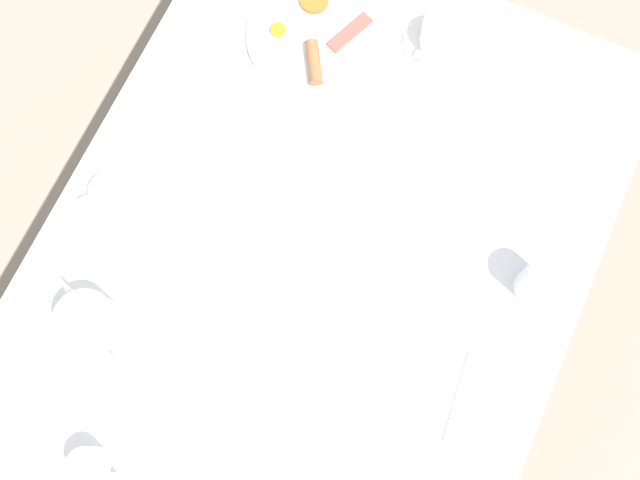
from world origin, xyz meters
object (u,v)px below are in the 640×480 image
(water_glass_tall, at_px, (539,281))
(spoon_for_tea, at_px, (587,89))
(knife_by_plate, at_px, (288,310))
(teapot_near, at_px, (91,324))
(fork_by_plate, at_px, (459,397))
(teacup_with_saucer_left, at_px, (440,37))
(breakfast_plate, at_px, (313,35))
(creamer_jug, at_px, (90,465))
(teacup_with_saucer_right, at_px, (115,197))

(water_glass_tall, relative_size, spoon_for_tea, 0.82)
(water_glass_tall, height_order, knife_by_plate, water_glass_tall)
(teapot_near, height_order, fork_by_plate, teapot_near)
(teacup_with_saucer_left, relative_size, knife_by_plate, 0.70)
(breakfast_plate, relative_size, teapot_near, 1.55)
(teapot_near, xyz_separation_m, teacup_with_saucer_left, (0.34, 0.78, -0.02))
(creamer_jug, distance_m, knife_by_plate, 0.42)
(creamer_jug, bearing_deg, knife_by_plate, 64.02)
(breakfast_plate, bearing_deg, spoon_for_tea, 12.64)
(creamer_jug, distance_m, spoon_for_tea, 1.14)
(spoon_for_tea, bearing_deg, breakfast_plate, -167.36)
(teapot_near, xyz_separation_m, knife_by_plate, (0.29, 0.17, -0.05))
(teacup_with_saucer_left, xyz_separation_m, teacup_with_saucer_right, (-0.42, -0.55, -0.00))
(teacup_with_saucer_right, bearing_deg, breakfast_plate, 68.09)
(creamer_jug, relative_size, knife_by_plate, 0.42)
(breakfast_plate, xyz_separation_m, teacup_with_saucer_right, (-0.19, -0.46, 0.02))
(teacup_with_saucer_right, relative_size, knife_by_plate, 0.70)
(teapot_near, distance_m, water_glass_tall, 0.78)
(teacup_with_saucer_right, xyz_separation_m, fork_by_plate, (0.71, -0.07, -0.03))
(breakfast_plate, bearing_deg, creamer_jug, -89.75)
(spoon_for_tea, bearing_deg, teacup_with_saucer_left, -174.24)
(breakfast_plate, height_order, teacup_with_saucer_left, teacup_with_saucer_left)
(teapot_near, xyz_separation_m, spoon_for_tea, (0.64, 0.81, -0.05))
(teapot_near, bearing_deg, teacup_with_saucer_left, -83.91)
(spoon_for_tea, bearing_deg, knife_by_plate, -118.38)
(fork_by_plate, xyz_separation_m, knife_by_plate, (-0.34, 0.01, 0.00))
(teapot_near, distance_m, creamer_jug, 0.24)
(teacup_with_saucer_left, distance_m, water_glass_tall, 0.51)
(teacup_with_saucer_left, relative_size, fork_by_plate, 0.85)
(creamer_jug, xyz_separation_m, knife_by_plate, (0.19, 0.38, -0.03))
(teapot_near, bearing_deg, breakfast_plate, -69.11)
(teacup_with_saucer_left, xyz_separation_m, fork_by_plate, (0.30, -0.62, -0.03))
(knife_by_plate, bearing_deg, fork_by_plate, -2.53)
(teacup_with_saucer_right, height_order, spoon_for_tea, teacup_with_saucer_right)
(creamer_jug, xyz_separation_m, fork_by_plate, (0.52, 0.36, -0.03))
(teacup_with_saucer_left, bearing_deg, teacup_with_saucer_right, -127.14)
(teapot_near, relative_size, water_glass_tall, 1.56)
(breakfast_plate, distance_m, knife_by_plate, 0.55)
(teacup_with_saucer_right, height_order, creamer_jug, creamer_jug)
(teacup_with_saucer_left, xyz_separation_m, creamer_jug, (-0.23, -0.98, 0.01))
(breakfast_plate, bearing_deg, teapot_near, -98.64)
(fork_by_plate, bearing_deg, spoon_for_tea, 89.57)
(breakfast_plate, bearing_deg, teacup_with_saucer_right, -111.91)
(water_glass_tall, xyz_separation_m, spoon_for_tea, (-0.04, 0.41, -0.05))
(creamer_jug, bearing_deg, breakfast_plate, 90.25)
(breakfast_plate, distance_m, teapot_near, 0.70)
(breakfast_plate, relative_size, teacup_with_saucer_left, 1.88)
(teapot_near, xyz_separation_m, creamer_jug, (0.11, -0.21, -0.02))
(breakfast_plate, distance_m, teacup_with_saucer_left, 0.25)
(water_glass_tall, relative_size, creamer_jug, 1.28)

